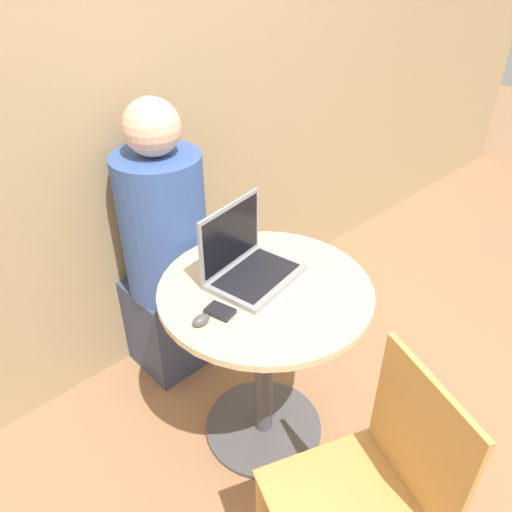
% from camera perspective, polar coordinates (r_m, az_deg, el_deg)
% --- Properties ---
extents(ground_plane, '(12.00, 12.00, 0.00)m').
position_cam_1_polar(ground_plane, '(2.22, 0.87, -19.01)').
color(ground_plane, '#9E704C').
extents(back_wall, '(7.00, 0.05, 2.60)m').
position_cam_1_polar(back_wall, '(2.03, -15.20, 19.33)').
color(back_wall, tan).
rests_on(back_wall, ground_plane).
extents(round_table, '(0.73, 0.73, 0.74)m').
position_cam_1_polar(round_table, '(1.84, 1.00, -9.20)').
color(round_table, '#4C4C51').
rests_on(round_table, ground_plane).
extents(laptop, '(0.35, 0.28, 0.26)m').
position_cam_1_polar(laptop, '(1.71, -1.02, -0.70)').
color(laptop, gray).
rests_on(laptop, round_table).
extents(cell_phone, '(0.08, 0.10, 0.02)m').
position_cam_1_polar(cell_phone, '(1.58, -4.14, -6.31)').
color(cell_phone, black).
rests_on(cell_phone, round_table).
extents(computer_mouse, '(0.06, 0.04, 0.03)m').
position_cam_1_polar(computer_mouse, '(1.54, -6.35, -7.25)').
color(computer_mouse, '#4C4C51').
rests_on(computer_mouse, round_table).
extents(chair_empty, '(0.52, 0.52, 0.86)m').
position_cam_1_polar(chair_empty, '(1.56, 12.78, -25.36)').
color(chair_empty, tan).
rests_on(chair_empty, ground_plane).
extents(person_seated, '(0.35, 0.54, 1.27)m').
position_cam_1_polar(person_seated, '(2.21, -10.78, -0.96)').
color(person_seated, '#3D4766').
rests_on(person_seated, ground_plane).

